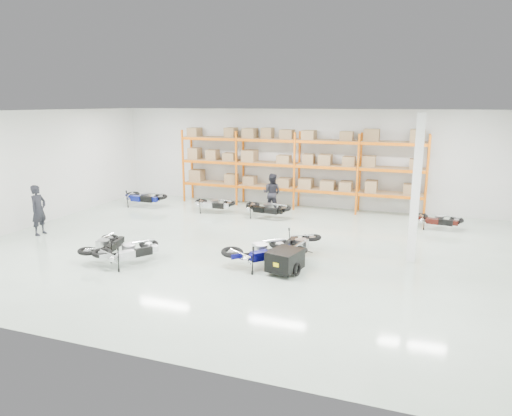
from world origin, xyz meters
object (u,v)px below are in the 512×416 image
at_px(moto_black_far_left, 105,242).
at_px(moto_back_d, 438,217).
at_px(trailer, 285,260).
at_px(person_back, 272,193).
at_px(moto_back_b, 213,201).
at_px(person_left, 39,210).
at_px(moto_back_c, 266,205).
at_px(moto_blue_centre, 260,247).
at_px(moto_silver_left, 128,247).
at_px(moto_back_a, 143,194).
at_px(moto_touring_right, 299,240).

distance_m(moto_black_far_left, moto_back_d, 12.22).
xyz_separation_m(trailer, person_back, (-2.65, 7.08, 0.47)).
height_order(moto_back_b, person_left, person_left).
relative_size(trailer, person_back, 0.98).
bearing_deg(moto_back_c, person_left, 133.81).
xyz_separation_m(moto_blue_centre, moto_back_b, (-4.21, 5.79, -0.10)).
bearing_deg(moto_silver_left, person_left, 16.33).
bearing_deg(moto_blue_centre, moto_back_c, -31.29).
distance_m(moto_blue_centre, moto_back_a, 9.70).
bearing_deg(moto_back_b, moto_back_a, 87.80).
bearing_deg(person_back, moto_touring_right, 120.57).
height_order(moto_black_far_left, moto_back_c, moto_back_c).
height_order(moto_back_b, moto_back_c, moto_back_c).
height_order(moto_silver_left, moto_back_a, moto_back_a).
distance_m(moto_black_far_left, moto_back_b, 6.72).
height_order(moto_blue_centre, moto_touring_right, moto_blue_centre).
xyz_separation_m(moto_back_d, person_back, (-6.90, 0.56, 0.39)).
bearing_deg(moto_blue_centre, moto_back_a, 5.51).
distance_m(moto_touring_right, person_left, 9.68).
bearing_deg(moto_black_far_left, moto_back_a, -74.74).
relative_size(moto_silver_left, person_back, 1.01).
bearing_deg(person_back, trailer, 115.31).
distance_m(moto_touring_right, trailer, 1.60).
bearing_deg(moto_back_b, moto_black_far_left, 171.93).
distance_m(moto_black_far_left, moto_back_a, 7.29).
distance_m(moto_silver_left, trailer, 4.73).
relative_size(moto_back_a, moto_back_d, 1.22).
height_order(moto_back_a, person_back, person_back).
bearing_deg(moto_touring_right, moto_blue_centre, -120.44).
bearing_deg(trailer, moto_black_far_left, -160.84).
height_order(moto_silver_left, moto_back_b, moto_silver_left).
height_order(trailer, moto_back_d, moto_back_d).
bearing_deg(moto_touring_right, moto_back_b, 142.47).
xyz_separation_m(moto_silver_left, moto_back_c, (2.11, 6.79, 0.01)).
relative_size(moto_blue_centre, trailer, 1.15).
bearing_deg(moto_back_b, moto_back_d, -90.29).
bearing_deg(moto_back_b, moto_blue_centre, -146.56).
bearing_deg(moto_touring_right, trailer, -85.64).
relative_size(moto_silver_left, moto_back_a, 0.92).
bearing_deg(moto_back_c, moto_back_d, -77.58).
height_order(moto_silver_left, person_back, person_back).
distance_m(moto_back_c, person_back, 1.16).
xyz_separation_m(moto_blue_centre, person_back, (-1.78, 6.73, 0.27)).
height_order(moto_blue_centre, moto_back_d, moto_blue_centre).
bearing_deg(moto_back_c, moto_silver_left, 170.55).
xyz_separation_m(trailer, moto_back_a, (-8.66, 6.13, 0.18)).
height_order(trailer, person_back, person_back).
bearing_deg(moto_silver_left, moto_back_a, -25.55).
relative_size(moto_black_far_left, moto_back_d, 1.07).
distance_m(moto_black_far_left, moto_touring_right, 6.11).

